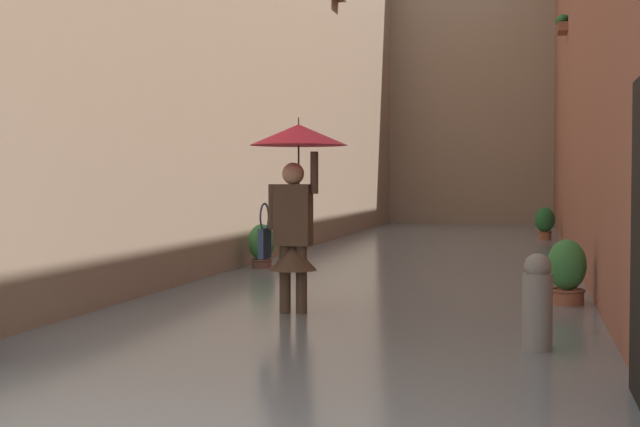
{
  "coord_description": "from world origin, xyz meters",
  "views": [
    {
      "loc": [
        -1.91,
        3.34,
        1.55
      ],
      "look_at": [
        0.2,
        -5.54,
        1.2
      ],
      "focal_mm": 49.6,
      "sensor_mm": 36.0,
      "label": 1
    }
  ],
  "objects_px": {
    "person_wading": "(296,180)",
    "mooring_bollard": "(537,310)",
    "potted_plant_far_left": "(545,224)",
    "potted_plant_near_right": "(262,248)",
    "potted_plant_near_left": "(567,277)"
  },
  "relations": [
    {
      "from": "potted_plant_near_right",
      "to": "mooring_bollard",
      "type": "distance_m",
      "value": 7.41
    },
    {
      "from": "potted_plant_near_left",
      "to": "potted_plant_near_right",
      "type": "distance_m",
      "value": 5.61
    },
    {
      "from": "person_wading",
      "to": "potted_plant_near_right",
      "type": "relative_size",
      "value": 2.61
    },
    {
      "from": "potted_plant_near_left",
      "to": "mooring_bollard",
      "type": "relative_size",
      "value": 0.93
    },
    {
      "from": "potted_plant_far_left",
      "to": "potted_plant_near_right",
      "type": "xyz_separation_m",
      "value": [
        4.53,
        7.85,
        -0.06
      ]
    },
    {
      "from": "potted_plant_near_right",
      "to": "person_wading",
      "type": "bearing_deg",
      "value": 111.4
    },
    {
      "from": "person_wading",
      "to": "potted_plant_near_right",
      "type": "height_order",
      "value": "person_wading"
    },
    {
      "from": "potted_plant_near_left",
      "to": "mooring_bollard",
      "type": "xyz_separation_m",
      "value": [
        0.34,
        2.86,
        0.01
      ]
    },
    {
      "from": "person_wading",
      "to": "potted_plant_near_right",
      "type": "distance_m",
      "value": 5.05
    },
    {
      "from": "person_wading",
      "to": "potted_plant_far_left",
      "type": "relative_size",
      "value": 2.4
    },
    {
      "from": "person_wading",
      "to": "mooring_bollard",
      "type": "bearing_deg",
      "value": 149.04
    },
    {
      "from": "potted_plant_far_left",
      "to": "potted_plant_near_right",
      "type": "distance_m",
      "value": 9.07
    },
    {
      "from": "potted_plant_near_left",
      "to": "person_wading",
      "type": "bearing_deg",
      "value": 26.25
    },
    {
      "from": "potted_plant_near_left",
      "to": "potted_plant_far_left",
      "type": "xyz_separation_m",
      "value": [
        0.07,
        -11.06,
        0.07
      ]
    },
    {
      "from": "potted_plant_far_left",
      "to": "mooring_bollard",
      "type": "height_order",
      "value": "mooring_bollard"
    }
  ]
}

